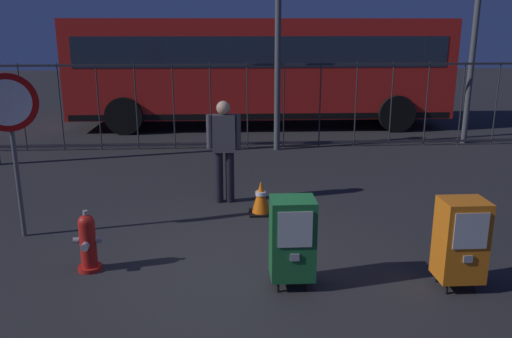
{
  "coord_description": "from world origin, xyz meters",
  "views": [
    {
      "loc": [
        -0.14,
        -5.76,
        2.8
      ],
      "look_at": [
        0.3,
        1.2,
        0.9
      ],
      "focal_mm": 36.8,
      "sensor_mm": 36.0,
      "label": 1
    }
  ],
  "objects_px": {
    "stop_sign": "(10,122)",
    "pedestrian": "(224,146)",
    "bus_near": "(259,66)",
    "newspaper_box_primary": "(461,240)",
    "newspaper_box_secondary": "(292,238)",
    "traffic_cone": "(261,198)",
    "fire_hydrant": "(88,242)"
  },
  "relations": [
    {
      "from": "newspaper_box_primary",
      "to": "bus_near",
      "type": "relative_size",
      "value": 0.1
    },
    {
      "from": "fire_hydrant",
      "to": "traffic_cone",
      "type": "height_order",
      "value": "fire_hydrant"
    },
    {
      "from": "newspaper_box_primary",
      "to": "traffic_cone",
      "type": "bearing_deg",
      "value": 128.54
    },
    {
      "from": "bus_near",
      "to": "traffic_cone",
      "type": "bearing_deg",
      "value": -93.03
    },
    {
      "from": "newspaper_box_primary",
      "to": "pedestrian",
      "type": "xyz_separation_m",
      "value": [
        -2.55,
        3.11,
        0.38
      ]
    },
    {
      "from": "stop_sign",
      "to": "bus_near",
      "type": "height_order",
      "value": "bus_near"
    },
    {
      "from": "fire_hydrant",
      "to": "stop_sign",
      "type": "relative_size",
      "value": 0.33
    },
    {
      "from": "traffic_cone",
      "to": "bus_near",
      "type": "bearing_deg",
      "value": 86.24
    },
    {
      "from": "traffic_cone",
      "to": "newspaper_box_secondary",
      "type": "bearing_deg",
      "value": -85.73
    },
    {
      "from": "fire_hydrant",
      "to": "newspaper_box_primary",
      "type": "distance_m",
      "value": 4.22
    },
    {
      "from": "fire_hydrant",
      "to": "pedestrian",
      "type": "distance_m",
      "value": 2.96
    },
    {
      "from": "fire_hydrant",
      "to": "stop_sign",
      "type": "xyz_separation_m",
      "value": [
        -1.16,
        1.12,
        1.25
      ]
    },
    {
      "from": "newspaper_box_secondary",
      "to": "stop_sign",
      "type": "xyz_separation_m",
      "value": [
        -3.51,
        1.66,
        1.03
      ]
    },
    {
      "from": "newspaper_box_secondary",
      "to": "pedestrian",
      "type": "distance_m",
      "value": 3.07
    },
    {
      "from": "newspaper_box_secondary",
      "to": "bus_near",
      "type": "height_order",
      "value": "bus_near"
    },
    {
      "from": "newspaper_box_secondary",
      "to": "stop_sign",
      "type": "relative_size",
      "value": 0.46
    },
    {
      "from": "newspaper_box_secondary",
      "to": "pedestrian",
      "type": "xyz_separation_m",
      "value": [
        -0.73,
        2.96,
        0.38
      ]
    },
    {
      "from": "newspaper_box_primary",
      "to": "newspaper_box_secondary",
      "type": "bearing_deg",
      "value": 175.13
    },
    {
      "from": "pedestrian",
      "to": "bus_near",
      "type": "height_order",
      "value": "bus_near"
    },
    {
      "from": "fire_hydrant",
      "to": "pedestrian",
      "type": "relative_size",
      "value": 0.45
    },
    {
      "from": "newspaper_box_primary",
      "to": "pedestrian",
      "type": "bearing_deg",
      "value": 129.31
    },
    {
      "from": "fire_hydrant",
      "to": "newspaper_box_secondary",
      "type": "xyz_separation_m",
      "value": [
        2.34,
        -0.54,
        0.22
      ]
    },
    {
      "from": "pedestrian",
      "to": "traffic_cone",
      "type": "xyz_separation_m",
      "value": [
        0.55,
        -0.61,
        -0.69
      ]
    },
    {
      "from": "pedestrian",
      "to": "fire_hydrant",
      "type": "bearing_deg",
      "value": -123.77
    },
    {
      "from": "pedestrian",
      "to": "bus_near",
      "type": "bearing_deg",
      "value": 81.41
    },
    {
      "from": "stop_sign",
      "to": "pedestrian",
      "type": "distance_m",
      "value": 3.13
    },
    {
      "from": "newspaper_box_primary",
      "to": "stop_sign",
      "type": "height_order",
      "value": "stop_sign"
    },
    {
      "from": "fire_hydrant",
      "to": "traffic_cone",
      "type": "distance_m",
      "value": 2.82
    },
    {
      "from": "fire_hydrant",
      "to": "newspaper_box_primary",
      "type": "height_order",
      "value": "newspaper_box_primary"
    },
    {
      "from": "stop_sign",
      "to": "traffic_cone",
      "type": "height_order",
      "value": "stop_sign"
    },
    {
      "from": "fire_hydrant",
      "to": "stop_sign",
      "type": "height_order",
      "value": "stop_sign"
    },
    {
      "from": "stop_sign",
      "to": "traffic_cone",
      "type": "bearing_deg",
      "value": 11.71
    }
  ]
}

